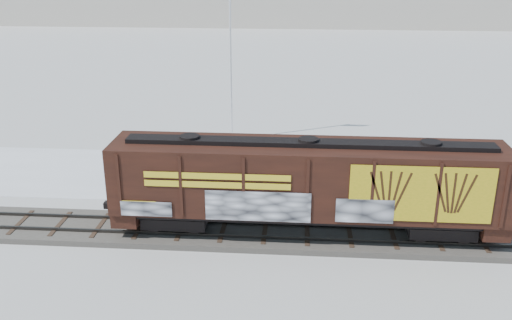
# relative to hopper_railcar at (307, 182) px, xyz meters

# --- Properties ---
(ground) EXTENTS (500.00, 500.00, 0.00)m
(ground) POSITION_rel_hopper_railcar_xyz_m (-3.92, 0.01, -2.90)
(ground) COLOR white
(ground) RESTS_ON ground
(rail_track) EXTENTS (50.00, 3.40, 0.43)m
(rail_track) POSITION_rel_hopper_railcar_xyz_m (-3.92, 0.01, -2.75)
(rail_track) COLOR #59544C
(rail_track) RESTS_ON ground
(parking_strip) EXTENTS (40.00, 8.00, 0.03)m
(parking_strip) POSITION_rel_hopper_railcar_xyz_m (-3.92, 7.51, -2.88)
(parking_strip) COLOR white
(parking_strip) RESTS_ON ground
(hopper_railcar) EXTENTS (17.82, 3.06, 4.42)m
(hopper_railcar) POSITION_rel_hopper_railcar_xyz_m (0.00, 0.00, 0.00)
(hopper_railcar) COLOR black
(hopper_railcar) RESTS_ON rail_track
(flagpole) EXTENTS (2.30, 0.90, 11.72)m
(flagpole) POSITION_rel_hopper_railcar_xyz_m (-5.10, 14.51, 1.45)
(flagpole) COLOR silver
(flagpole) RESTS_ON ground
(car_silver) EXTENTS (4.62, 2.88, 1.47)m
(car_silver) POSITION_rel_hopper_railcar_xyz_m (-5.49, 5.84, -2.13)
(car_silver) COLOR silver
(car_silver) RESTS_ON parking_strip
(car_white) EXTENTS (5.22, 2.63, 1.64)m
(car_white) POSITION_rel_hopper_railcar_xyz_m (-3.91, 8.15, -2.05)
(car_white) COLOR silver
(car_white) RESTS_ON parking_strip
(car_dark) EXTENTS (4.93, 2.54, 1.37)m
(car_dark) POSITION_rel_hopper_railcar_xyz_m (-1.37, 7.49, -2.18)
(car_dark) COLOR black
(car_dark) RESTS_ON parking_strip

